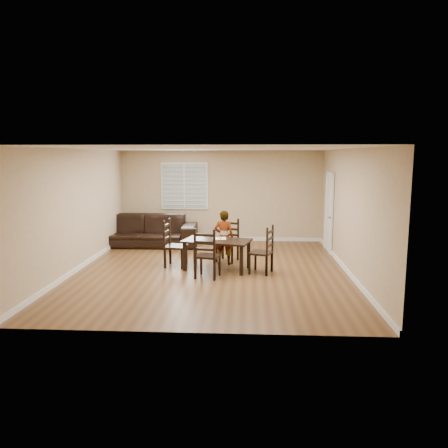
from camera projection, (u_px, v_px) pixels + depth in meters
The scene contains 11 objects.
ground at pixel (212, 270), 9.81m from camera, with size 7.00×7.00×0.00m, color brown.
room at pixel (214, 189), 9.70m from camera, with size 6.04×7.04×2.72m.
dining_table at pixel (217, 244), 9.79m from camera, with size 1.61×1.14×0.68m.
chair_near at pixel (229, 241), 10.70m from camera, with size 0.59×0.57×1.03m.
chair_far at pixel (206, 256), 9.05m from camera, with size 0.57×0.54×1.07m.
chair_left at pixel (170, 245), 10.11m from camera, with size 0.51×0.54×1.09m.
chair_right at pixel (267, 252), 9.47m from camera, with size 0.57×0.59×1.05m.
child at pixel (224, 237), 10.28m from camera, with size 0.47×0.31×1.29m, color gray.
napkin at pixel (219, 238), 9.93m from camera, with size 0.30×0.30×0.00m, color silver.
donut at pixel (220, 238), 9.92m from camera, with size 0.09×0.09×0.03m.
sofa at pixel (143, 230), 12.44m from camera, with size 3.03×1.18×0.88m, color black.
Camera 1 is at (0.81, -9.50, 2.56)m, focal length 35.00 mm.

